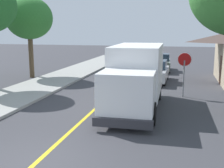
{
  "coord_description": "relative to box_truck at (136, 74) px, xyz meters",
  "views": [
    {
      "loc": [
        4.2,
        -7.45,
        4.05
      ],
      "look_at": [
        0.96,
        5.84,
        1.4
      ],
      "focal_mm": 46.03,
      "sensor_mm": 36.0,
      "label": 1
    }
  ],
  "objects": [
    {
      "name": "stop_sign",
      "position": [
        2.4,
        3.12,
        0.09
      ],
      "size": [
        0.8,
        0.1,
        2.65
      ],
      "color": "gray",
      "rests_on": "ground"
    },
    {
      "name": "centre_line_yellow",
      "position": [
        -1.97,
        3.13,
        -1.76
      ],
      "size": [
        0.16,
        56.0,
        0.01
      ],
      "primitive_type": "cube",
      "color": "gold",
      "rests_on": "ground"
    },
    {
      "name": "parked_car_near",
      "position": [
        0.31,
        7.62,
        -0.97
      ],
      "size": [
        1.88,
        4.43,
        1.67
      ],
      "color": "#B7B7BC",
      "rests_on": "ground"
    },
    {
      "name": "street_tree_down_block",
      "position": [
        -9.95,
        7.24,
        3.09
      ],
      "size": [
        3.8,
        3.8,
        6.59
      ],
      "color": "brown",
      "rests_on": "ground"
    },
    {
      "name": "parked_car_mid",
      "position": [
        0.27,
        13.6,
        -0.97
      ],
      "size": [
        2.01,
        4.48,
        1.67
      ],
      "color": "#4C564C",
      "rests_on": "ground"
    },
    {
      "name": "box_truck",
      "position": [
        0.0,
        0.0,
        0.0
      ],
      "size": [
        2.58,
        7.24,
        3.2
      ],
      "color": "white",
      "rests_on": "ground"
    },
    {
      "name": "ground_plane",
      "position": [
        -1.97,
        -6.87,
        -1.77
      ],
      "size": [
        120.0,
        120.0,
        0.0
      ],
      "primitive_type": "plane",
      "color": "#38383D"
    }
  ]
}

